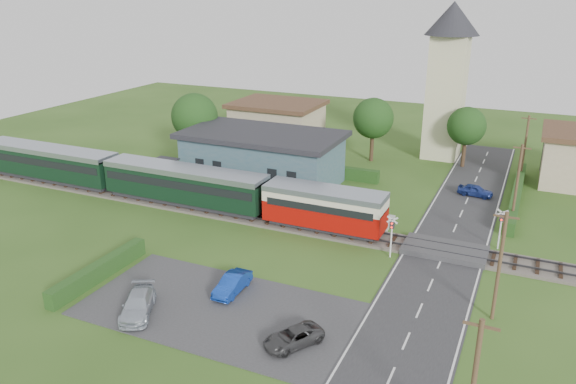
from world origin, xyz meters
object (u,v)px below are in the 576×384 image
at_px(car_park_silver, 138,304).
at_px(car_park_dark, 293,337).
at_px(car_on_road, 475,190).
at_px(church_tower, 448,70).
at_px(crossing_signal_near, 392,231).
at_px(train, 156,179).
at_px(station_building, 263,157).
at_px(equipment_hut, 164,172).
at_px(pedestrian_far, 177,181).
at_px(car_park_blue, 232,284).
at_px(house_west, 277,123).
at_px(crossing_signal_far, 501,223).
at_px(pedestrian_near, 293,198).

xyz_separation_m(car_park_silver, car_park_dark, (9.99, 0.97, -0.12)).
bearing_deg(car_on_road, church_tower, 31.68).
bearing_deg(crossing_signal_near, train, 174.02).
height_order(station_building, car_park_dark, station_building).
bearing_deg(equipment_hut, car_on_road, 20.22).
bearing_deg(pedestrian_far, train, 174.73).
height_order(car_park_blue, car_park_dark, car_park_blue).
distance_m(house_west, crossing_signal_near, 33.22).
height_order(car_on_road, car_park_dark, car_on_road).
height_order(equipment_hut, church_tower, church_tower).
xyz_separation_m(train, crossing_signal_far, (30.19, 2.39, -0.04)).
height_order(crossing_signal_near, car_park_blue, crossing_signal_near).
height_order(station_building, pedestrian_far, station_building).
height_order(car_on_road, car_park_silver, car_park_silver).
relative_size(station_building, church_tower, 0.91).
xyz_separation_m(car_park_blue, car_park_silver, (-3.98, -4.65, 0.03)).
bearing_deg(car_park_silver, train, 96.48).
bearing_deg(car_park_blue, equipment_hut, 136.14).
xyz_separation_m(church_tower, car_park_blue, (-6.70, -37.85, -9.56)).
bearing_deg(train, crossing_signal_far, 4.53).
height_order(station_building, house_west, house_west).
height_order(house_west, pedestrian_near, house_west).
distance_m(crossing_signal_far, pedestrian_far, 29.69).
height_order(train, car_on_road, train).
distance_m(train, car_park_silver, 19.83).
xyz_separation_m(train, house_west, (1.59, 23.00, 0.61)).
bearing_deg(car_park_blue, car_on_road, 63.32).
bearing_deg(car_park_dark, train, 175.36).
distance_m(equipment_hut, crossing_signal_far, 31.61).
relative_size(train, church_tower, 2.45).
bearing_deg(station_building, pedestrian_far, -133.45).
relative_size(car_park_dark, pedestrian_near, 1.98).
relative_size(house_west, car_on_road, 3.30).
distance_m(train, house_west, 23.06).
bearing_deg(crossing_signal_far, car_on_road, 105.30).
bearing_deg(house_west, church_tower, 8.53).
xyz_separation_m(equipment_hut, church_tower, (23.00, 22.80, 8.48)).
distance_m(equipment_hut, pedestrian_near, 14.12).
distance_m(house_west, car_park_silver, 40.64).
bearing_deg(church_tower, car_park_silver, -104.11).
bearing_deg(car_park_blue, church_tower, 78.82).
xyz_separation_m(crossing_signal_far, car_on_road, (-3.09, 11.31, -1.53)).
distance_m(car_park_blue, car_park_dark, 7.04).
bearing_deg(house_west, equipment_hut, -98.62).
distance_m(car_park_silver, pedestrian_near, 19.44).
xyz_separation_m(church_tower, house_west, (-20.00, -3.00, -7.43)).
bearing_deg(church_tower, car_park_dark, -90.96).
distance_m(equipment_hut, car_on_road, 30.40).
bearing_deg(crossing_signal_near, crossing_signal_far, 33.69).
height_order(car_park_silver, pedestrian_near, pedestrian_near).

